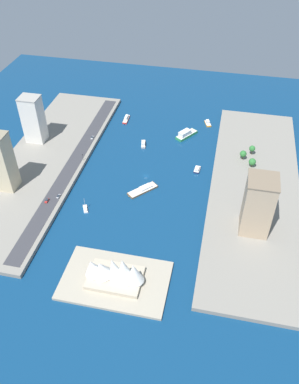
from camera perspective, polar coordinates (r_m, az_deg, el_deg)
name	(u,v)px	position (r m, az deg, el deg)	size (l,w,h in m)	color
ground_plane	(146,176)	(333.33, -0.56, 2.33)	(440.00, 440.00, 0.00)	navy
quay_west	(255,189)	(328.66, 14.88, 0.42)	(70.00, 240.00, 3.33)	gray
quay_east	(46,161)	(359.02, -14.70, 4.34)	(70.00, 240.00, 3.33)	gray
peninsula_point	(115,280)	(258.17, -4.93, -12.53)	(67.61, 42.97, 2.00)	#A89E89
road_strip	(73,163)	(348.15, -10.89, 4.11)	(11.88, 228.00, 0.15)	#38383D
yacht_sleek_gray	(143,144)	(369.37, -0.89, 6.94)	(6.20, 14.04, 4.26)	#999EA3
barge_flat_brown	(143,190)	(318.00, -0.92, 0.36)	(22.63, 23.96, 3.17)	brown
sailboat_small_white	(85,209)	(305.35, -9.18, -2.39)	(6.60, 9.42, 10.72)	white
ferry_green_doubledeck	(186,134)	(382.60, 5.26, 8.28)	(19.31, 23.56, 6.85)	#2D8C4C
tugboat_red	(126,119)	(408.21, -3.37, 10.44)	(4.89, 17.14, 4.01)	red
water_taxi_orange	(208,123)	(405.05, 8.37, 9.77)	(7.94, 12.32, 3.74)	orange
patrol_launch_navy	(197,169)	(340.61, 6.86, 3.26)	(5.40, 10.95, 3.67)	#1E284C
apartment_midrise_tan	(258,205)	(278.16, 15.32, -1.82)	(20.26, 21.32, 44.33)	tan
office_block_beige	(1,162)	(323.03, -20.51, 4.07)	(16.75, 15.43, 48.38)	#C6B793
hotel_broad_white	(33,119)	(375.23, -16.34, 10.00)	(17.51, 15.06, 43.19)	silver
sedan_silver	(58,196)	(315.02, -12.94, -0.60)	(2.02, 4.50, 1.65)	black
van_white	(92,138)	(376.94, -8.21, 7.75)	(1.95, 4.72, 1.57)	black
pickup_red	(47,200)	(313.35, -14.51, -1.18)	(2.05, 5.03, 1.73)	black
traffic_light_waterfront	(83,156)	(347.52, -9.58, 5.09)	(0.36, 0.36, 6.50)	black
opera_landmark	(115,271)	(250.85, -5.02, -11.28)	(39.53, 23.25, 20.51)	#BCAD93
park_tree_cluster	(249,156)	(351.70, 14.12, 5.10)	(13.93, 23.78, 9.07)	brown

